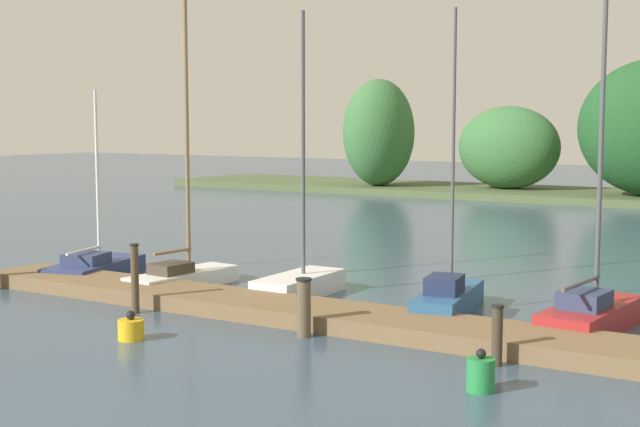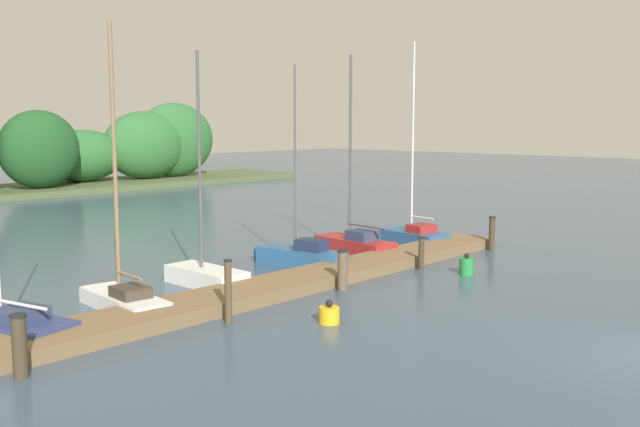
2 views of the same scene
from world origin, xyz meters
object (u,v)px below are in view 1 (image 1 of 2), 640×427
Objects in this scene: sailboat_2 at (302,280)px; channel_buoy_1 at (481,374)px; sailboat_4 at (593,310)px; channel_buoy_0 at (131,329)px; sailboat_3 at (449,297)px; sailboat_1 at (185,271)px; mooring_piling_2 at (304,307)px; mooring_piling_1 at (135,278)px; sailboat_0 at (96,266)px; mooring_piling_3 at (497,335)px.

sailboat_2 reaches higher than channel_buoy_1.
sailboat_2 is 6.98m from sailboat_4.
channel_buoy_0 is at bearing 174.81° from sailboat_2.
channel_buoy_1 is at bearing -179.12° from sailboat_4.
channel_buoy_1 is (2.60, -4.87, -0.11)m from sailboat_3.
sailboat_1 reaches higher than mooring_piling_2.
sailboat_1 is at bearing 101.45° from sailboat_2.
sailboat_0 is at bearing 145.14° from mooring_piling_1.
mooring_piling_1 reaches higher than mooring_piling_2.
mooring_piling_3 is (-0.74, -3.54, 0.13)m from sailboat_4.
mooring_piling_1 is 2.70× the size of channel_buoy_0.
sailboat_2 is 0.95× the size of sailboat_4.
sailboat_1 is at bearing 152.31° from mooring_piling_2.
sailboat_4 is 10.47× the size of channel_buoy_1.
sailboat_3 is at bearing 29.90° from mooring_piling_1.
mooring_piling_1 is at bearing -178.53° from mooring_piling_2.
mooring_piling_3 is (8.32, 0.11, -0.24)m from mooring_piling_1.
mooring_piling_3 is at bearing -154.85° from sailboat_3.
mooring_piling_2 is 3.97m from mooring_piling_3.
sailboat_2 is 1.03× the size of sailboat_3.
mooring_piling_2 is at bearing -112.01° from sailboat_1.
mooring_piling_1 is at bearing 131.15° from channel_buoy_0.
mooring_piling_3 reaches higher than channel_buoy_0.
sailboat_2 is 4.42× the size of mooring_piling_1.
channel_buoy_0 is at bearing -142.66° from sailboat_0.
mooring_piling_1 is 1.32× the size of mooring_piling_2.
mooring_piling_1 is at bearing 110.43° from sailboat_3.
mooring_piling_3 is at bearing -119.28° from sailboat_2.
mooring_piling_3 is at bearing 0.04° from mooring_piling_2.
sailboat_0 is 7.37× the size of channel_buoy_1.
sailboat_3 is 5.52m from channel_buoy_1.
sailboat_1 is 9.80m from mooring_piling_3.
mooring_piling_2 is 1.09× the size of mooring_piling_3.
sailboat_0 is at bearing 167.51° from mooring_piling_3.
sailboat_1 is 3.21m from sailboat_2.
channel_buoy_1 is (7.01, 0.42, 0.06)m from channel_buoy_0.
channel_buoy_1 is (6.53, -5.01, -0.09)m from sailboat_2.
sailboat_4 reaches higher than sailboat_2.
mooring_piling_2 is (2.27, -3.48, 0.22)m from sailboat_2.
channel_buoy_1 is (-0.45, -5.07, -0.14)m from sailboat_4.
sailboat_1 reaches higher than channel_buoy_1.
sailboat_2 is at bearing 142.51° from channel_buoy_1.
mooring_piling_3 is 1.87× the size of channel_buoy_0.
channel_buoy_0 is at bearing 130.67° from sailboat_3.
sailboat_4 is at bearing 36.95° from mooring_piling_2.
mooring_piling_2 is at bearing 35.18° from channel_buoy_0.
sailboat_4 is 9.26m from channel_buoy_0.
channel_buoy_1 is at bearing 3.42° from channel_buoy_0.
sailboat_0 is 8.91m from mooring_piling_2.
mooring_piling_1 is (-6.01, -3.46, 0.39)m from sailboat_3.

